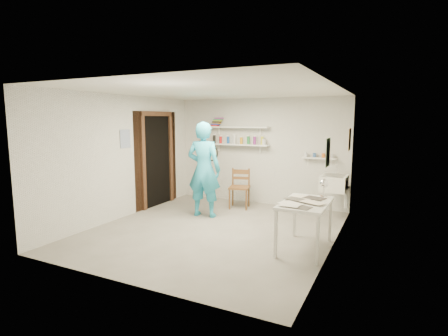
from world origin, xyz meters
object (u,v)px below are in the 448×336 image
at_px(man, 204,170).
at_px(wall_clock, 210,153).
at_px(belfast_sink, 334,183).
at_px(work_table, 305,226).
at_px(wooden_chair, 239,187).
at_px(desk_lamp, 324,183).

xyz_separation_m(man, wall_clock, (0.02, 0.22, 0.31)).
distance_m(belfast_sink, wall_clock, 2.51).
bearing_deg(work_table, wooden_chair, 135.60).
height_order(belfast_sink, wall_clock, wall_clock).
distance_m(belfast_sink, desk_lamp, 1.50).
bearing_deg(work_table, belfast_sink, 86.71).
relative_size(belfast_sink, wall_clock, 1.77).
bearing_deg(belfast_sink, wall_clock, -161.55).
height_order(belfast_sink, wooden_chair, wooden_chair).
relative_size(wooden_chair, work_table, 0.84).
bearing_deg(man, work_table, 151.51).
xyz_separation_m(man, wooden_chair, (0.37, 0.90, -0.49)).
bearing_deg(desk_lamp, wooden_chair, 145.80).
distance_m(wall_clock, wooden_chair, 1.11).
height_order(wall_clock, work_table, wall_clock).
bearing_deg(wooden_chair, belfast_sink, -10.34).
height_order(man, desk_lamp, man).
height_order(belfast_sink, desk_lamp, desk_lamp).
xyz_separation_m(belfast_sink, wall_clock, (-2.32, -0.77, 0.56)).
height_order(wooden_chair, desk_lamp, desk_lamp).
xyz_separation_m(wooden_chair, work_table, (1.86, -1.82, -0.09)).
bearing_deg(work_table, desk_lamp, 67.58).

